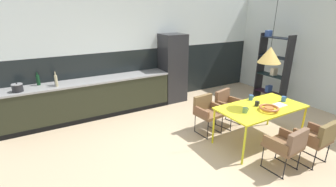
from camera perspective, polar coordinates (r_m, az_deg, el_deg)
The scene contains 22 objects.
ground_plane at distance 4.57m, azimuth 11.24°, elevation -12.99°, with size 9.58×9.58×0.00m, color tan.
back_wall_splashback_dark at distance 6.59m, azimuth -5.05°, elevation 4.52°, with size 7.37×0.12×1.45m, color black.
back_wall_panel_upper at distance 6.37m, azimuth -5.46°, elevation 17.22°, with size 7.37×0.12×1.45m, color silver.
kitchen_counter at distance 5.88m, azimuth -18.06°, elevation -1.14°, with size 3.84×0.63×0.90m.
refrigerator_column at distance 6.51m, azimuth 1.13°, elevation 6.15°, with size 0.62×0.60×1.84m, color #232326.
dining_table at distance 4.72m, azimuth 21.60°, elevation -3.46°, with size 1.66×0.84×0.74m.
armchair_by_stool at distance 5.33m, azimuth 14.03°, elevation -2.23°, with size 0.58×0.57×0.78m.
armchair_far_side at distance 4.57m, azimuth 32.54°, elevation -8.70°, with size 0.51×0.49×0.77m.
armchair_head_of_table at distance 4.91m, azimuth 9.35°, elevation -3.74°, with size 0.53×0.51×0.78m.
armchair_corner_seat at distance 4.13m, azimuth 27.08°, elevation -10.68°, with size 0.52×0.51×0.76m.
fruit_bowl at distance 4.54m, azimuth 23.27°, elevation -3.28°, with size 0.34×0.34×0.08m.
open_book at distance 4.87m, azimuth 25.12°, elevation -2.60°, with size 0.31×0.19×0.02m.
mug_glass_clear at distance 4.32m, azimuth 18.21°, elevation -3.84°, with size 0.13×0.09×0.10m.
mug_short_terracotta at distance 5.12m, azimuth 26.24°, elevation -1.19°, with size 0.13×0.08×0.10m.
mug_dark_espresso at distance 4.69m, azimuth 20.73°, elevation -2.29°, with size 0.12×0.07×0.09m.
mug_wide_latte at distance 4.95m, azimuth 19.47°, elevation -0.92°, with size 0.13×0.08×0.11m.
cooking_pot at distance 5.54m, azimuth -32.65°, elevation 1.17°, with size 0.20×0.20×0.18m.
bottle_oil_tall at distance 5.61m, azimuth -25.55°, elevation 3.12°, with size 0.07×0.07×0.32m.
bottle_wine_green at distance 5.79m, azimuth -28.95°, elevation 2.90°, with size 0.07×0.07×0.28m.
bottle_vinegar_dark at distance 5.51m, azimuth -25.46°, elevation 2.84°, with size 0.06×0.06×0.32m.
open_shelf_unit at distance 7.00m, azimuth 24.03°, elevation 5.75°, with size 0.30×0.85×1.92m.
pendant_lamp_over_table_near at distance 4.44m, azimuth 23.45°, elevation 8.59°, with size 0.39×0.39×1.28m.
Camera 1 is at (-2.61, -2.86, 2.44)m, focal length 25.18 mm.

